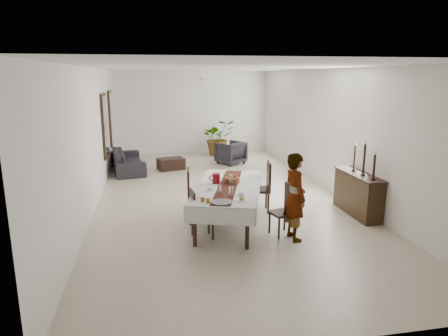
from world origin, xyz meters
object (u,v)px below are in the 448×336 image
dining_table_top (228,188)px  woman (295,197)px  red_pitcher (216,178)px  sofa (128,161)px  sideboard_body (358,195)px

dining_table_top → woman: woman is taller
red_pitcher → woman: (1.27, -1.25, -0.09)m
red_pitcher → sofa: bearing=112.2°
red_pitcher → sofa: 5.44m
sideboard_body → sofa: (-5.19, 5.20, -0.11)m
woman → sofa: 7.10m
dining_table_top → red_pitcher: (-0.21, 0.23, 0.15)m
dining_table_top → woman: 1.47m
woman → sideboard_body: size_ratio=1.11×
red_pitcher → sideboard_body: 3.19m
woman → sofa: (-3.32, 6.26, -0.49)m
sideboard_body → sofa: 7.35m
red_pitcher → sofa: red_pitcher is taller
dining_table_top → sofa: dining_table_top is taller
dining_table_top → red_pitcher: size_ratio=12.00×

